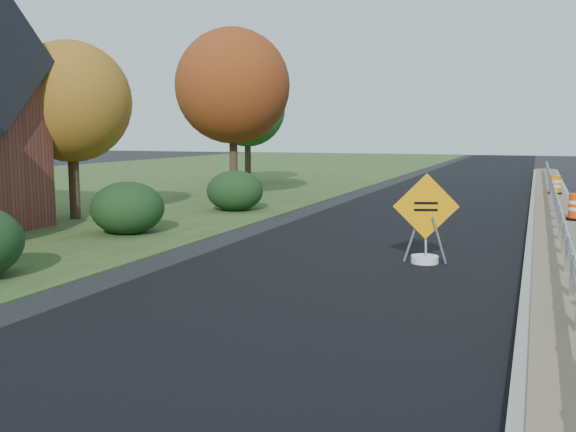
% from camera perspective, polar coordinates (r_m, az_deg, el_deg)
% --- Properties ---
extents(ground, '(140.00, 140.00, 0.00)m').
position_cam_1_polar(ground, '(15.59, 23.21, -3.89)').
color(ground, black).
rests_on(ground, ground).
extents(grass_verge_near, '(30.00, 120.00, 0.03)m').
position_cam_1_polar(grass_verge_near, '(34.56, -21.47, 2.15)').
color(grass_verge_near, '#2A4A20').
rests_on(grass_verge_near, ground).
extents(milled_overlay, '(7.20, 120.00, 0.01)m').
position_cam_1_polar(milled_overlay, '(25.75, 12.65, 0.82)').
color(milled_overlay, black).
rests_on(milled_overlay, ground).
extents(median, '(1.60, 55.00, 0.23)m').
position_cam_1_polar(median, '(23.48, 22.59, 0.05)').
color(median, gray).
rests_on(median, ground).
extents(guardrail, '(0.10, 46.15, 0.72)m').
position_cam_1_polar(guardrail, '(24.41, 22.61, 1.77)').
color(guardrail, silver).
rests_on(guardrail, median).
extents(hedge_mid, '(2.09, 2.09, 1.52)m').
position_cam_1_polar(hedge_mid, '(18.89, -14.08, 0.71)').
color(hedge_mid, black).
rests_on(hedge_mid, ground).
extents(hedge_north, '(2.09, 2.09, 1.52)m').
position_cam_1_polar(hedge_north, '(23.79, -4.73, 2.27)').
color(hedge_north, black).
rests_on(hedge_north, ground).
extents(tree_near_yellow, '(3.96, 3.96, 5.88)m').
position_cam_1_polar(tree_near_yellow, '(22.50, -18.76, 9.57)').
color(tree_near_yellow, '#473523').
rests_on(tree_near_yellow, ground).
extents(tree_near_red, '(4.95, 4.95, 7.35)m').
position_cam_1_polar(tree_near_red, '(28.23, -4.94, 11.42)').
color(tree_near_red, '#473523').
rests_on(tree_near_red, ground).
extents(tree_near_back, '(4.29, 4.29, 6.37)m').
position_cam_1_polar(tree_near_back, '(36.70, -3.63, 9.50)').
color(tree_near_back, '#473523').
rests_on(tree_near_back, ground).
extents(caution_sign, '(1.39, 0.61, 2.01)m').
position_cam_1_polar(caution_sign, '(14.57, 12.10, -2.17)').
color(caution_sign, white).
rests_on(caution_sign, ground).
extents(barrel_median_mid, '(0.56, 0.56, 0.82)m').
position_cam_1_polar(barrel_median_mid, '(21.47, 24.24, 0.70)').
color(barrel_median_mid, black).
rests_on(barrel_median_mid, median).
extents(barrel_median_far, '(0.55, 0.55, 0.81)m').
position_cam_1_polar(barrel_median_far, '(30.24, 22.68, 2.55)').
color(barrel_median_far, black).
rests_on(barrel_median_far, median).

